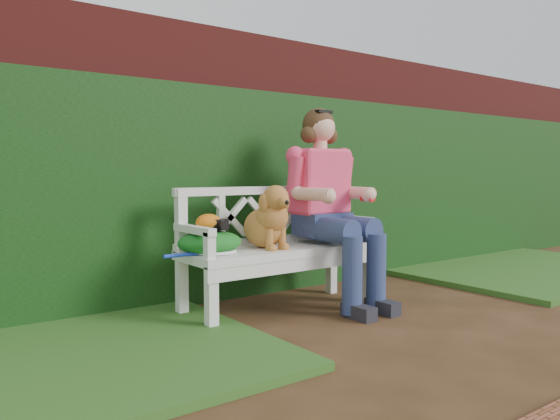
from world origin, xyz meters
TOP-DOWN VIEW (x-y plane):
  - ground at (0.00, 0.00)m, footprint 60.00×60.00m
  - brick_wall at (0.00, 1.90)m, footprint 10.00×0.30m
  - ivy_hedge at (0.00, 1.68)m, footprint 10.00×0.18m
  - grass_left at (-2.40, 0.90)m, footprint 2.60×2.00m
  - grass_right at (2.40, 0.90)m, footprint 2.60×2.00m
  - garden_bench at (-0.58, 1.08)m, footprint 1.62×0.70m
  - seated_woman at (-0.17, 1.06)m, footprint 0.88×1.03m
  - dog at (-0.72, 1.06)m, footprint 0.43×0.50m
  - tennis_racket at (-1.17, 1.05)m, footprint 0.59×0.37m
  - green_bag at (-1.17, 1.09)m, footprint 0.50×0.41m
  - camera_item at (-1.11, 1.07)m, footprint 0.12×0.09m
  - baseball_glove at (-1.18, 1.09)m, footprint 0.19×0.14m

SIDE VIEW (x-z plane):
  - ground at x=0.00m, z-range 0.00..0.00m
  - grass_left at x=-2.40m, z-range 0.00..0.05m
  - grass_right at x=2.40m, z-range 0.00..0.05m
  - garden_bench at x=-0.58m, z-range 0.00..0.48m
  - tennis_racket at x=-1.17m, z-range 0.48..0.51m
  - green_bag at x=-1.17m, z-range 0.48..0.64m
  - camera_item at x=-1.11m, z-range 0.64..0.71m
  - baseball_glove at x=-1.18m, z-range 0.64..0.75m
  - dog at x=-0.72m, z-range 0.48..0.94m
  - seated_woman at x=-0.17m, z-range 0.00..1.57m
  - ivy_hedge at x=0.00m, z-range 0.00..1.70m
  - brick_wall at x=0.00m, z-range 0.00..2.20m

